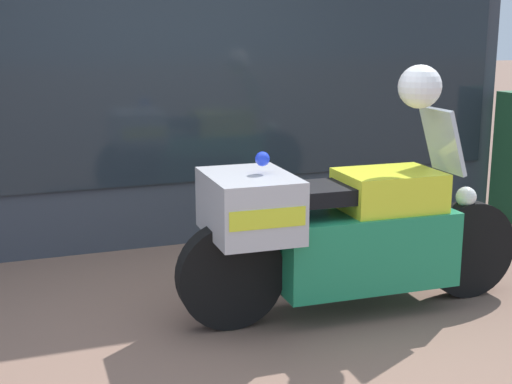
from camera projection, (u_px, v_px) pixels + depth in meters
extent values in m
plane|color=#7A5B4C|center=(232.00, 326.00, 4.47)|extent=(60.00, 60.00, 0.00)
cube|color=#333842|center=(155.00, 48.00, 5.93)|extent=(6.60, 0.40, 3.32)
cube|color=#1E262D|center=(206.00, 42.00, 5.84)|extent=(5.55, 0.02, 2.32)
cube|color=slate|center=(197.00, 206.00, 6.36)|extent=(5.33, 0.30, 0.55)
cube|color=silver|center=(191.00, 106.00, 6.29)|extent=(5.33, 0.02, 1.25)
cube|color=beige|center=(193.00, 35.00, 6.02)|extent=(5.33, 0.30, 0.02)
cube|color=#C68E19|center=(118.00, 30.00, 5.80)|extent=(0.18, 0.04, 0.06)
cube|color=navy|center=(263.00, 30.00, 6.23)|extent=(0.18, 0.04, 0.06)
cube|color=#B7B2A8|center=(390.00, 30.00, 6.65)|extent=(0.18, 0.04, 0.06)
cube|color=red|center=(126.00, 167.00, 5.99)|extent=(0.19, 0.04, 0.27)
cube|color=orange|center=(265.00, 157.00, 6.42)|extent=(0.19, 0.03, 0.27)
cube|color=#2D8E42|center=(387.00, 149.00, 6.84)|extent=(0.19, 0.01, 0.27)
cylinder|color=black|center=(468.00, 249.00, 4.92)|extent=(0.67, 0.16, 0.67)
cylinder|color=black|center=(230.00, 275.00, 4.39)|extent=(0.67, 0.16, 0.67)
cube|color=#1E8456|center=(362.00, 247.00, 4.65)|extent=(1.18, 0.56, 0.49)
cube|color=yellow|center=(389.00, 192.00, 4.62)|extent=(0.65, 0.49, 0.28)
cube|color=black|center=(326.00, 193.00, 4.48)|extent=(0.69, 0.42, 0.10)
cube|color=#B7B7BC|center=(249.00, 205.00, 4.33)|extent=(0.53, 0.69, 0.38)
cube|color=yellow|center=(249.00, 205.00, 4.33)|extent=(0.48, 0.70, 0.11)
cube|color=#B2BCC6|center=(442.00, 140.00, 4.67)|extent=(0.17, 0.37, 0.43)
sphere|color=white|center=(466.00, 197.00, 4.82)|extent=(0.14, 0.14, 0.14)
sphere|color=blue|center=(263.00, 159.00, 4.30)|extent=(0.09, 0.09, 0.09)
sphere|color=white|center=(420.00, 87.00, 4.53)|extent=(0.28, 0.28, 0.28)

